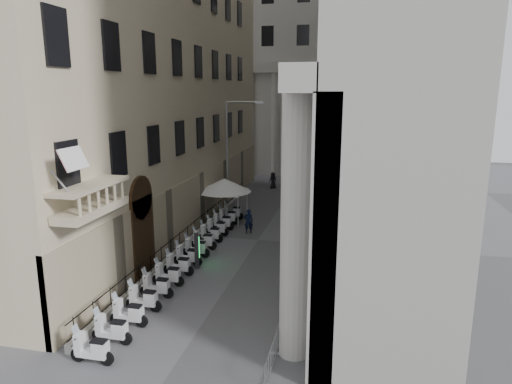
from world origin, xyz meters
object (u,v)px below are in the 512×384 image
(pedestrian_a, at_px, (248,221))
(street_lamp, at_px, (232,147))
(security_tent, at_px, (224,185))
(scooter_0, at_px, (93,363))
(info_kiosk, at_px, (197,250))
(pedestrian_b, at_px, (318,189))

(pedestrian_a, bearing_deg, street_lamp, -82.67)
(pedestrian_a, bearing_deg, security_tent, -66.95)
(scooter_0, relative_size, pedestrian_a, 0.85)
(scooter_0, xyz_separation_m, info_kiosk, (0.54, 10.11, 0.95))
(street_lamp, xyz_separation_m, pedestrian_b, (6.57, 6.99, -4.68))
(scooter_0, height_order, pedestrian_a, pedestrian_a)
(security_tent, xyz_separation_m, info_kiosk, (1.08, -9.57, -1.86))
(scooter_0, relative_size, security_tent, 0.36)
(scooter_0, distance_m, security_tent, 19.89)
(pedestrian_b, bearing_deg, street_lamp, 81.03)
(scooter_0, bearing_deg, pedestrian_b, -11.56)
(pedestrian_a, height_order, pedestrian_b, pedestrian_a)
(pedestrian_a, distance_m, pedestrian_b, 12.81)
(street_lamp, relative_size, pedestrian_b, 5.32)
(scooter_0, xyz_separation_m, street_lamp, (-0.53, 22.02, 5.54))
(security_tent, xyz_separation_m, street_lamp, (-0.00, 2.34, 2.73))
(scooter_0, distance_m, street_lamp, 22.71)
(info_kiosk, bearing_deg, security_tent, 76.32)
(scooter_0, relative_size, pedestrian_b, 0.87)
(street_lamp, bearing_deg, security_tent, -97.41)
(scooter_0, distance_m, pedestrian_b, 29.64)
(street_lamp, distance_m, info_kiosk, 12.81)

